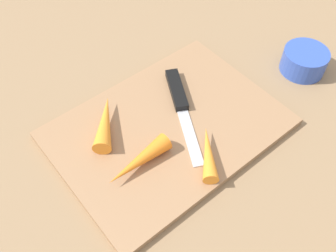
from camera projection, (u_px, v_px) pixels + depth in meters
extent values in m
plane|color=#8C6D4C|center=(168.00, 130.00, 0.62)|extent=(1.40, 1.40, 0.00)
cube|color=#99704C|center=(168.00, 128.00, 0.62)|extent=(0.36, 0.26, 0.01)
cube|color=#B7B7BC|center=(190.00, 137.00, 0.60)|extent=(0.07, 0.11, 0.00)
cube|color=black|center=(177.00, 90.00, 0.65)|extent=(0.06, 0.09, 0.01)
cone|color=orange|center=(139.00, 161.00, 0.55)|extent=(0.11, 0.03, 0.03)
cone|color=orange|center=(105.00, 122.00, 0.60)|extent=(0.09, 0.10, 0.03)
cone|color=orange|center=(208.00, 153.00, 0.56)|extent=(0.08, 0.09, 0.02)
cylinder|color=#3351B2|center=(304.00, 61.00, 0.69)|extent=(0.08, 0.08, 0.04)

